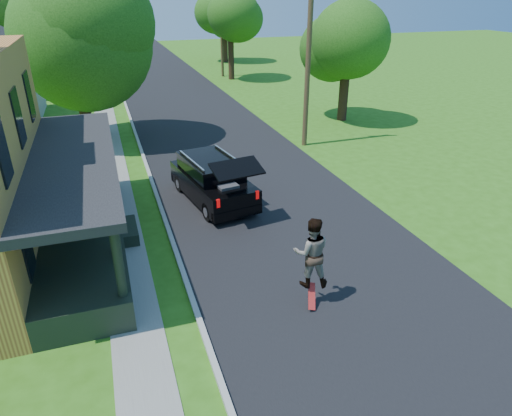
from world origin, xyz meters
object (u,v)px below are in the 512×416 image
object	(u,v)px
black_suv	(213,180)
skateboarder	(311,253)
utility_pole_near	(309,42)
tree_right_near	(347,37)

from	to	relation	value
black_suv	skateboarder	bearing A→B (deg)	-92.21
utility_pole_near	skateboarder	bearing A→B (deg)	-100.68
skateboarder	utility_pole_near	size ratio (longest dim) A/B	0.19
skateboarder	tree_right_near	size ratio (longest dim) A/B	0.26
black_suv	utility_pole_near	distance (m)	9.51
black_suv	skateboarder	xyz separation A→B (m)	(0.92, -7.15, 0.62)
black_suv	skateboarder	world-z (taller)	skateboarder
skateboarder	utility_pole_near	distance (m)	14.26
utility_pole_near	tree_right_near	bearing A→B (deg)	55.65
black_suv	tree_right_near	distance (m)	15.02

